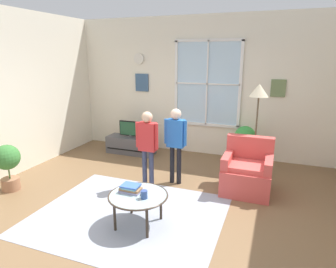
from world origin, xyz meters
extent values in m
cube|color=brown|center=(0.00, 0.00, -0.01)|extent=(6.26, 5.99, 0.02)
cube|color=silver|center=(0.00, 2.76, 1.49)|extent=(5.66, 0.12, 2.98)
cube|color=silver|center=(0.19, 2.69, 1.57)|extent=(1.39, 0.02, 1.78)
cube|color=white|center=(0.19, 2.67, 2.46)|extent=(1.45, 0.04, 0.06)
cube|color=white|center=(0.19, 2.67, 0.68)|extent=(1.45, 0.04, 0.06)
cube|color=white|center=(-0.51, 2.67, 1.57)|extent=(0.06, 0.04, 1.78)
cube|color=white|center=(0.88, 2.67, 1.57)|extent=(0.06, 0.04, 1.78)
cube|color=white|center=(0.19, 2.67, 1.57)|extent=(0.03, 0.04, 1.78)
cube|color=white|center=(0.19, 2.67, 1.57)|extent=(1.39, 0.04, 0.03)
cube|color=#38567A|center=(-1.35, 2.68, 1.55)|extent=(0.32, 0.03, 0.40)
cube|color=#667A4C|center=(1.62, 2.68, 1.53)|extent=(0.28, 0.03, 0.34)
cylinder|color=silver|center=(-1.41, 2.67, 2.08)|extent=(0.24, 0.04, 0.24)
cube|color=#999EAD|center=(-0.17, -0.30, 0.00)|extent=(2.56, 2.10, 0.01)
cube|color=#4C4C51|center=(-1.39, 2.11, 0.19)|extent=(1.09, 0.41, 0.38)
cube|color=black|center=(-1.39, 1.90, 0.13)|extent=(0.98, 0.02, 0.02)
cylinder|color=#4C4C4C|center=(-1.39, 2.11, 0.41)|extent=(0.08, 0.08, 0.05)
cube|color=black|center=(-1.39, 2.11, 0.58)|extent=(0.52, 0.05, 0.33)
cube|color=#1E4C33|center=(-1.39, 2.08, 0.58)|extent=(0.48, 0.01, 0.29)
cube|color=#D14C47|center=(1.27, 1.02, 0.21)|extent=(0.76, 0.72, 0.42)
cube|color=#D14C47|center=(1.27, 1.32, 0.65)|extent=(0.76, 0.16, 0.45)
cube|color=#D14C47|center=(0.95, 1.02, 0.52)|extent=(0.12, 0.65, 0.20)
cube|color=#D14C47|center=(1.59, 1.02, 0.52)|extent=(0.12, 0.65, 0.20)
cube|color=#E1524D|center=(1.27, 0.97, 0.46)|extent=(0.61, 0.50, 0.08)
cylinder|color=#99B2B7|center=(0.06, -0.46, 0.42)|extent=(0.75, 0.75, 0.02)
torus|color=#3F3328|center=(0.06, -0.46, 0.42)|extent=(0.78, 0.78, 0.02)
cylinder|color=#33281E|center=(-0.16, -0.23, 0.21)|extent=(0.04, 0.04, 0.41)
cylinder|color=#33281E|center=(0.29, -0.23, 0.21)|extent=(0.04, 0.04, 0.41)
cylinder|color=#33281E|center=(-0.16, -0.68, 0.21)|extent=(0.04, 0.04, 0.41)
cylinder|color=#33281E|center=(0.29, -0.68, 0.21)|extent=(0.04, 0.04, 0.41)
cube|color=#9894BE|center=(-0.07, -0.41, 0.44)|extent=(0.28, 0.19, 0.03)
cube|color=#A1744B|center=(-0.07, -0.41, 0.47)|extent=(0.27, 0.16, 0.03)
cube|color=#74BAC3|center=(-0.07, -0.41, 0.49)|extent=(0.21, 0.17, 0.02)
cube|color=#3C64BF|center=(-0.07, -0.41, 0.52)|extent=(0.24, 0.18, 0.02)
cylinder|color=#334C8C|center=(0.18, -0.51, 0.48)|extent=(0.09, 0.09, 0.11)
cube|color=black|center=(0.11, -0.41, 0.44)|extent=(0.07, 0.15, 0.02)
cylinder|color=#333851|center=(-0.35, 0.62, 0.33)|extent=(0.08, 0.08, 0.66)
cylinder|color=#333851|center=(-0.22, 0.62, 0.33)|extent=(0.08, 0.08, 0.66)
cube|color=red|center=(-0.29, 0.62, 0.89)|extent=(0.28, 0.15, 0.47)
sphere|color=#D8AD8C|center=(-0.29, 0.62, 1.21)|extent=(0.18, 0.18, 0.18)
cylinder|color=red|center=(-0.45, 0.60, 0.91)|extent=(0.06, 0.06, 0.42)
cylinder|color=red|center=(-0.12, 0.60, 0.91)|extent=(0.06, 0.06, 0.42)
cylinder|color=black|center=(0.02, 0.95, 0.33)|extent=(0.08, 0.08, 0.66)
cylinder|color=black|center=(0.15, 0.95, 0.33)|extent=(0.08, 0.08, 0.66)
cube|color=blue|center=(0.08, 0.95, 0.90)|extent=(0.29, 0.15, 0.47)
sphere|color=beige|center=(0.08, 0.95, 1.23)|extent=(0.18, 0.18, 0.18)
cylinder|color=blue|center=(-0.08, 0.93, 0.92)|extent=(0.06, 0.06, 0.42)
cylinder|color=blue|center=(0.25, 0.93, 0.92)|extent=(0.06, 0.06, 0.42)
cylinder|color=silver|center=(1.09, 2.30, 0.10)|extent=(0.24, 0.24, 0.21)
cylinder|color=#4C7238|center=(1.09, 2.30, 0.29)|extent=(0.02, 0.02, 0.17)
sphere|color=green|center=(1.09, 2.30, 0.59)|extent=(0.42, 0.42, 0.42)
cylinder|color=#9E6B4C|center=(-2.38, -0.27, 0.10)|extent=(0.29, 0.29, 0.20)
cylinder|color=#4C7238|center=(-2.38, -0.27, 0.28)|extent=(0.02, 0.02, 0.16)
sphere|color=#387834|center=(-2.38, -0.27, 0.57)|extent=(0.41, 0.41, 0.41)
cylinder|color=black|center=(1.32, 1.69, 0.01)|extent=(0.26, 0.26, 0.03)
cylinder|color=brown|center=(1.32, 1.69, 0.74)|extent=(0.03, 0.03, 1.49)
cone|color=beige|center=(1.32, 1.69, 1.59)|extent=(0.32, 0.32, 0.22)
camera|label=1|loc=(1.63, -3.52, 2.17)|focal=31.29mm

